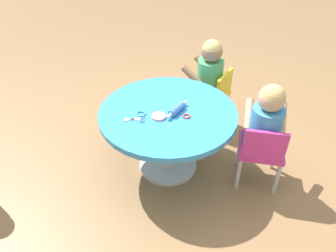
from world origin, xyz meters
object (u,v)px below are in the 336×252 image
child_chair_left (261,150)px  seated_child_right (210,70)px  child_chair_right (212,95)px  seated_child_left (267,120)px  rolling_pin (177,109)px  craft_table (168,124)px  craft_scissors (138,119)px

child_chair_left → seated_child_right: 0.81m
seated_child_right → child_chair_left: bearing=-170.3°
child_chair_right → child_chair_left: bearing=-172.1°
seated_child_left → seated_child_right: (0.73, 0.15, 0.00)m
rolling_pin → seated_child_left: bearing=-112.9°
craft_table → child_chair_left: 0.66m
seated_child_left → child_chair_right: bearing=9.6°
child_chair_left → craft_scissors: (0.24, 0.80, 0.21)m
seated_child_left → craft_scissors: bearing=75.9°
rolling_pin → craft_scissors: 0.27m
craft_table → seated_child_right: seated_child_right is taller
child_chair_left → child_chair_right: same height
child_chair_left → seated_child_right: bearing=9.7°
seated_child_left → seated_child_right: 0.74m
seated_child_right → craft_table: bearing=136.0°
craft_table → child_chair_right: size_ratio=1.77×
child_chair_left → rolling_pin: 0.64m
seated_child_left → seated_child_right: size_ratio=1.00×
craft_table → craft_scissors: bearing=103.7°
seated_child_right → rolling_pin: (-0.50, 0.40, 0.01)m
seated_child_left → craft_table: bearing=66.7°
child_chair_right → seated_child_right: size_ratio=1.05×
craft_table → seated_child_right: (0.47, -0.45, 0.13)m
child_chair_right → seated_child_left: bearing=-170.4°
craft_table → seated_child_right: 0.67m
seated_child_left → rolling_pin: 0.59m
child_chair_right → craft_scissors: bearing=125.3°
craft_table → seated_child_right: size_ratio=1.86×
child_chair_left → seated_child_left: seated_child_left is taller
seated_child_right → rolling_pin: bearing=141.3°
child_chair_left → seated_child_left: (0.04, -0.02, 0.23)m
child_chair_right → rolling_pin: rolling_pin is taller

